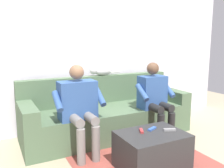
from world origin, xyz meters
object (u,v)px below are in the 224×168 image
coffee_table (152,151)px  person_left_seated (155,96)px  remote_gray (170,130)px  remote_blue (152,129)px  cat_on_backrest (101,71)px  remote_red (141,131)px  couch (107,116)px  person_right_seated (79,104)px

coffee_table → person_left_seated: bearing=-128.2°
remote_gray → remote_blue: remote_gray is taller
cat_on_backrest → remote_blue: 1.43m
remote_blue → coffee_table: bearing=-147.9°
cat_on_backrest → coffee_table: bearing=88.1°
remote_blue → remote_gray: bearing=-60.2°
person_left_seated → remote_red: person_left_seated is taller
couch → cat_on_backrest: cat_on_backrest is taller
remote_red → remote_blue: size_ratio=0.87×
coffee_table → cat_on_backrest: (-0.05, -1.43, 0.72)m
person_left_seated → remote_red: (0.65, 0.63, -0.19)m
person_left_seated → remote_red: 0.92m
person_left_seated → remote_gray: person_left_seated is taller
person_left_seated → cat_on_backrest: 0.93m
remote_red → remote_gray: 0.32m
coffee_table → person_right_seated: (0.57, -0.73, 0.42)m
remote_blue → couch: bearing=70.5°
cat_on_backrest → remote_red: size_ratio=4.48×
person_left_seated → person_right_seated: (1.13, -0.01, 0.01)m
couch → coffee_table: 1.13m
remote_gray → person_left_seated: bearing=88.1°
person_right_seated → remote_red: (-0.49, 0.64, -0.20)m
person_left_seated → remote_blue: (0.50, 0.63, -0.19)m
person_right_seated → cat_on_backrest: bearing=-131.2°
person_right_seated → coffee_table: bearing=127.9°
person_right_seated → remote_gray: 1.10m
remote_red → remote_blue: 0.14m
cat_on_backrest → remote_red: bearing=84.6°
cat_on_backrest → remote_blue: size_ratio=3.91×
person_right_seated → cat_on_backrest: (-0.61, -0.70, 0.30)m
remote_gray → person_right_seated: bearing=159.4°
person_left_seated → cat_on_backrest: bearing=-53.7°
cat_on_backrest → person_left_seated: bearing=126.3°
couch → remote_blue: size_ratio=18.95×
couch → remote_blue: couch is taller
person_right_seated → remote_blue: (-0.63, 0.64, -0.21)m
couch → cat_on_backrest: 0.71m
coffee_table → remote_gray: size_ratio=5.40×
couch → remote_blue: 1.05m
couch → person_right_seated: (0.57, 0.40, 0.34)m
coffee_table → person_right_seated: bearing=-52.1°
couch → person_right_seated: person_right_seated is taller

